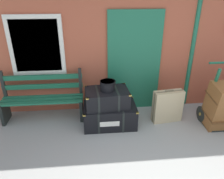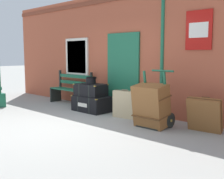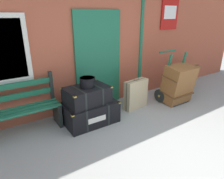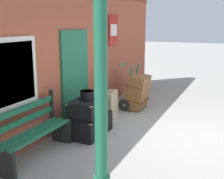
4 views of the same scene
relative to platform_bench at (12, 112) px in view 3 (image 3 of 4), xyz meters
name	(u,v)px [view 3 (image 3 of 4)]	position (x,y,z in m)	size (l,w,h in m)	color
ground_plane	(186,163)	(1.91, -2.16, -0.44)	(60.00, 60.00, 0.00)	gray
brick_facade	(95,34)	(1.90, 0.44, 1.15)	(10.40, 0.35, 3.20)	#AD5138
platform_bench	(12,112)	(0.00, 0.00, 0.00)	(1.60, 0.43, 1.01)	#1E6647
steamer_trunk_base	(90,112)	(1.32, -0.35, -0.23)	(1.01, 0.66, 0.43)	black
steamer_trunk_middle	(87,95)	(1.27, -0.35, 0.14)	(0.85, 0.61, 0.33)	black
round_hatbox	(87,82)	(1.28, -0.35, 0.40)	(0.29, 0.28, 0.19)	black
porters_trolley	(171,90)	(3.48, -0.49, -0.17)	(0.71, 0.58, 1.20)	black
large_brown_trunk	(178,84)	(3.48, -0.66, 0.02)	(0.70, 0.56, 0.93)	brown
suitcase_umber	(136,94)	(2.47, -0.34, -0.12)	(0.61, 0.27, 0.70)	tan
suitcase_oxblood	(188,78)	(4.46, -0.23, -0.10)	(0.69, 0.39, 0.70)	brown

